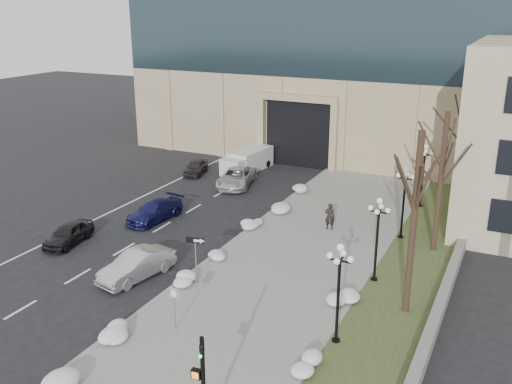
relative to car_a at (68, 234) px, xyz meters
The scene contains 29 objects.
ground 13.70m from the car_a, 42.30° to the right, with size 160.00×160.00×0.00m, color black.
sidewalk 14.45m from the car_a, 19.37° to the left, with size 9.00×40.00×0.12m, color gray.
curb 10.32m from the car_a, 27.70° to the left, with size 0.30×40.00×0.14m, color gray.
grass_strip 20.69m from the car_a, 13.39° to the left, with size 4.00×40.00×0.10m, color #364221.
stone_wall 23.14m from the car_a, 17.06° to the left, with size 0.50×30.00×0.70m, color gray.
car_a is the anchor object (origin of this frame).
car_b 6.96m from the car_a, 16.10° to the right, with size 1.59×4.56×1.50m, color #A7AAAF.
car_c 6.18m from the car_a, 66.73° to the left, with size 1.87×4.60×1.33m, color #16194F.
car_d 15.47m from the car_a, 75.44° to the left, with size 2.40×5.19×1.44m, color silver.
car_e 16.47m from the car_a, 93.06° to the left, with size 1.46×3.61×1.23m, color #2B2A2E.
pedestrian 16.61m from the car_a, 33.10° to the left, with size 0.66×0.43×1.80m, color black.
box_truck 19.52m from the car_a, 82.00° to the left, with size 2.59×6.00×1.85m.
one_way_sign 10.37m from the car_a, ahead, with size 1.02×0.39×2.73m.
keep_sign 12.81m from the car_a, 25.49° to the right, with size 0.47×0.11×2.19m.
snow_clump_b 11.73m from the car_a, 36.56° to the right, with size 1.10×1.60×0.36m, color white.
snow_clump_c 9.58m from the car_a, 10.11° to the right, with size 1.10×1.60×0.36m, color white.
snow_clump_d 9.46m from the car_a, 10.35° to the left, with size 1.10×1.60×0.36m, color white.
snow_clump_e 11.68m from the car_a, 37.71° to the left, with size 1.10×1.60×0.36m, color white.
snow_clump_f 14.53m from the car_a, 47.74° to the left, with size 1.10×1.60×0.36m, color white.
snow_clump_g 18.00m from the car_a, 58.26° to the left, with size 1.10×1.60×0.36m, color white.
snow_clump_h 18.58m from the car_a, 17.74° to the right, with size 1.10×1.60×0.36m, color white.
snow_clump_i 17.56m from the car_a, ahead, with size 1.10×1.60×0.36m, color white.
lamppost_a 18.86m from the car_a, ahead, with size 1.18×1.18×4.76m.
lamppost_b 18.87m from the car_a, 10.13° to the left, with size 1.18×1.18×4.76m.
lamppost_c 21.00m from the car_a, 27.99° to the left, with size 1.18×1.18×4.76m.
lamppost_d 24.71m from the car_a, 41.49° to the left, with size 1.18×1.18×4.76m.
tree_near 21.28m from the car_a, ahead, with size 3.20×3.20×9.00m.
tree_mid 22.94m from the car_a, 23.09° to the left, with size 3.20×3.20×8.50m.
tree_far 27.15m from the car_a, 39.15° to the left, with size 3.20×3.20×9.50m.
Camera 1 is at (14.62, -15.11, 14.30)m, focal length 40.00 mm.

